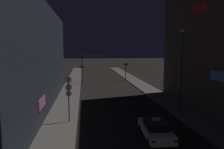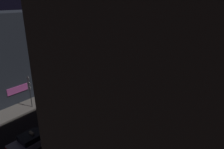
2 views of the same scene
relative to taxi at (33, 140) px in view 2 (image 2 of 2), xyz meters
name	(u,v)px [view 2 (image 2 of 2)]	position (x,y,z in m)	size (l,w,h in m)	color
sidewalk_left	(123,65)	(-7.46, 26.11, -0.66)	(3.02, 70.82, 0.15)	#5B5651
sidewalk_right	(183,78)	(5.23, 26.11, -0.66)	(3.02, 70.82, 0.15)	#5B5651
building_facade_left	(40,49)	(-12.09, 9.96, 5.01)	(6.31, 30.32, 11.50)	#282D38
building_facade_right	(207,17)	(12.06, 6.52, 11.17)	(10.73, 19.63, 23.80)	#473D33
taxi	(33,140)	(0.00, 0.00, 0.00)	(2.05, 4.54, 1.62)	silver
traffic_light_overhead	(145,46)	(-3.89, 28.43, 3.38)	(4.88, 0.41, 5.69)	#2D2D33
traffic_light_left_kerb	(128,55)	(-5.71, 25.38, 1.90)	(0.80, 0.41, 3.66)	#2D2D33
traffic_light_right_kerb	(182,57)	(3.47, 29.68, 1.97)	(0.80, 0.41, 3.78)	#2D2D33
sign_pole_left	(29,89)	(-6.67, 4.23, 1.94)	(0.59, 0.10, 4.15)	#2D2D33
street_lamp_near_block	(116,85)	(4.85, 6.36, 4.60)	(0.41, 0.41, 8.63)	#2D2D33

